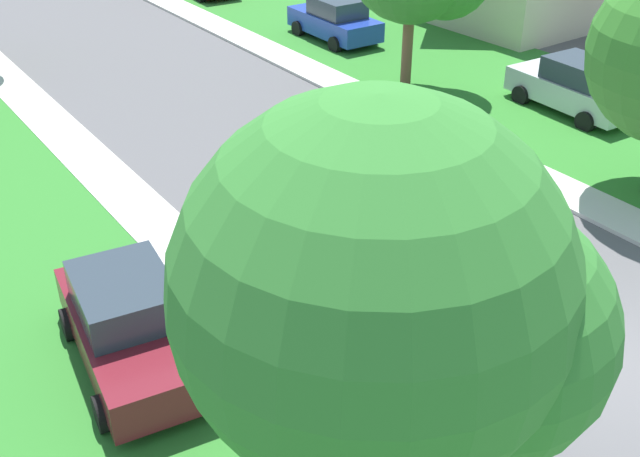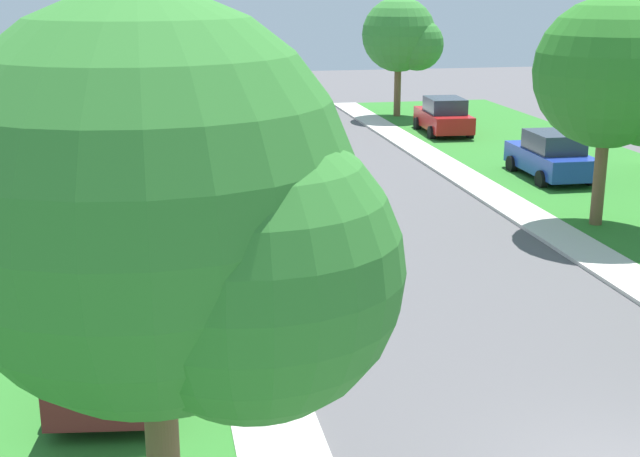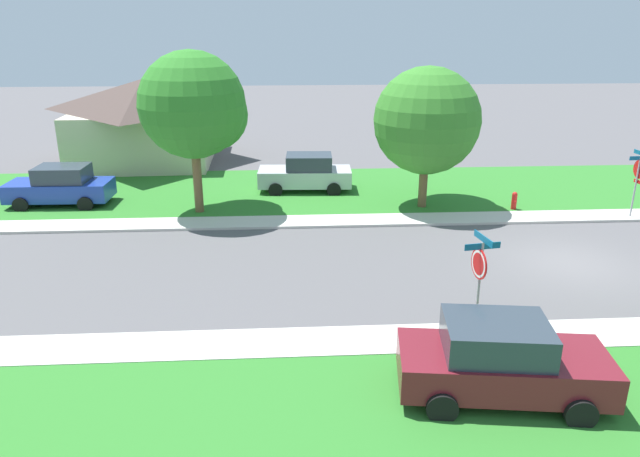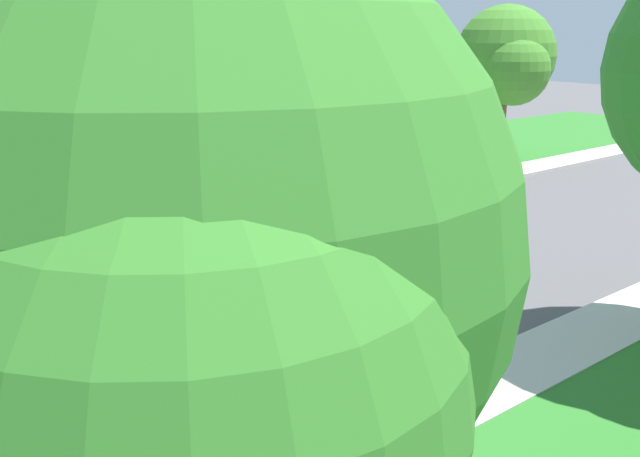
# 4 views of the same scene
# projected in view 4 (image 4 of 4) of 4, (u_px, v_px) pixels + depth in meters

# --- Properties ---
(sidewalk_east) EXTENTS (1.40, 56.00, 0.10)m
(sidewalk_east) POSITION_uv_depth(u_px,v_px,m) (593.00, 333.00, 12.47)
(sidewalk_east) COLOR beige
(sidewalk_east) RESTS_ON ground
(sidewalk_west) EXTENTS (1.40, 56.00, 0.10)m
(sidewalk_west) POSITION_uv_depth(u_px,v_px,m) (273.00, 221.00, 19.46)
(sidewalk_west) COLOR beige
(sidewalk_west) RESTS_ON ground
(lawn_west) EXTENTS (8.00, 56.00, 0.08)m
(lawn_west) POSITION_uv_depth(u_px,v_px,m) (186.00, 191.00, 22.95)
(lawn_west) COLOR #2D7528
(lawn_west) RESTS_ON ground
(tree_corner_large) EXTENTS (4.71, 4.39, 5.93)m
(tree_corner_large) POSITION_uv_depth(u_px,v_px,m) (203.00, 273.00, 4.79)
(tree_corner_large) COLOR brown
(tree_corner_large) RESTS_ON ground
(tree_sidewalk_far) EXTENTS (3.90, 3.63, 5.82)m
(tree_sidewalk_far) POSITION_uv_depth(u_px,v_px,m) (507.00, 59.00, 26.32)
(tree_sidewalk_far) COLOR brown
(tree_sidewalk_far) RESTS_ON ground
(house_left_setback) EXTENTS (9.28, 8.13, 4.60)m
(house_left_setback) POSITION_uv_depth(u_px,v_px,m) (240.00, 87.00, 32.27)
(house_left_setback) COLOR beige
(house_left_setback) RESTS_ON ground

